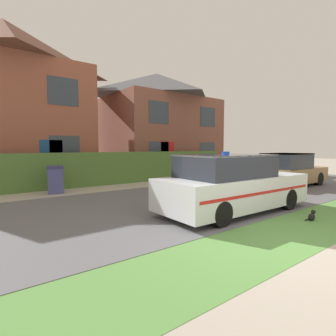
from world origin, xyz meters
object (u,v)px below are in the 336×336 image
at_px(police_car, 232,184).
at_px(neighbour_car_near, 289,171).
at_px(house_left, 6,100).
at_px(wheelie_bin, 56,179).
at_px(house_right, 157,122).
at_px(cat, 312,216).

xyz_separation_m(police_car, neighbour_car_near, (5.83, 1.57, -0.05)).
bearing_deg(police_car, neighbour_car_near, 15.84).
xyz_separation_m(neighbour_car_near, house_left, (-9.92, 9.57, 3.44)).
distance_m(police_car, house_left, 12.34).
distance_m(house_left, wheelie_bin, 6.41).
distance_m(neighbour_car_near, house_left, 14.21).
height_order(house_right, wheelie_bin, house_right).
bearing_deg(house_right, cat, -108.83).
height_order(cat, house_left, house_left).
xyz_separation_m(police_car, cat, (0.86, -1.71, -0.65)).
bearing_deg(cat, house_right, 69.97).
xyz_separation_m(house_left, wheelie_bin, (1.00, -5.20, -3.62)).
relative_size(neighbour_car_near, house_left, 0.48).
bearing_deg(cat, house_left, 109.84).
distance_m(police_car, cat, 2.03).
relative_size(police_car, wheelie_bin, 4.27).
bearing_deg(house_right, wheelie_bin, -147.32).
distance_m(cat, neighbour_car_near, 5.99).
xyz_separation_m(police_car, house_right, (5.31, 11.33, 2.83)).
bearing_deg(house_left, house_right, 1.14).
height_order(cat, house_right, house_right).
bearing_deg(house_left, neighbour_car_near, -43.97).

